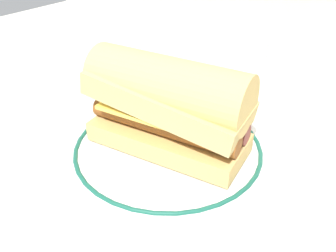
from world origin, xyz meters
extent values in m
plane|color=beige|center=(0.00, 0.00, 0.00)|extent=(1.50, 1.50, 0.00)
cylinder|color=white|center=(0.02, -0.02, 0.01)|extent=(0.27, 0.27, 0.01)
torus|color=#195947|center=(0.02, -0.02, 0.01)|extent=(0.25, 0.25, 0.01)
cube|color=tan|center=(0.02, -0.02, 0.03)|extent=(0.22, 0.13, 0.03)
cylinder|color=brown|center=(0.02, -0.03, 0.05)|extent=(0.20, 0.07, 0.03)
cylinder|color=brown|center=(0.02, 0.00, 0.05)|extent=(0.20, 0.07, 0.03)
cube|color=#EFC64C|center=(0.02, -0.02, 0.07)|extent=(0.18, 0.11, 0.01)
cube|color=tan|center=(0.02, -0.02, 0.09)|extent=(0.22, 0.13, 0.06)
cylinder|color=tan|center=(0.02, -0.02, 0.10)|extent=(0.22, 0.11, 0.07)
cylinder|color=silver|center=(0.06, 0.22, 0.05)|extent=(0.06, 0.06, 0.10)
cylinder|color=gold|center=(0.06, 0.22, 0.03)|extent=(0.05, 0.05, 0.06)
camera|label=1|loc=(0.28, -0.32, 0.31)|focal=39.61mm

